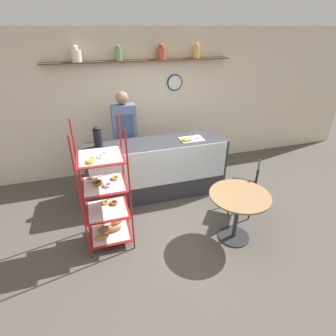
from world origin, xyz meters
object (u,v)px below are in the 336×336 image
object	(u,v)px
pastry_rack	(106,198)
cafe_table	(238,205)
coffee_carafe	(98,137)
donut_tray_counter	(191,139)
cafe_chair	(249,183)
person_worker	(125,136)

from	to	relation	value
pastry_rack	cafe_table	world-z (taller)	pastry_rack
cafe_table	coffee_carafe	bearing A→B (deg)	137.80
coffee_carafe	donut_tray_counter	world-z (taller)	coffee_carafe
cafe_chair	coffee_carafe	world-z (taller)	coffee_carafe
person_worker	donut_tray_counter	world-z (taller)	person_worker
donut_tray_counter	cafe_table	bearing A→B (deg)	-83.16
donut_tray_counter	person_worker	bearing A→B (deg)	150.55
pastry_rack	cafe_table	xyz separation A→B (m)	(1.70, -0.48, -0.14)
cafe_table	donut_tray_counter	xyz separation A→B (m)	(-0.16, 1.37, 0.46)
cafe_chair	coffee_carafe	xyz separation A→B (m)	(-2.15, 1.06, 0.60)
person_worker	coffee_carafe	distance (m)	0.67
person_worker	coffee_carafe	size ratio (longest dim) A/B	5.23
cafe_table	person_worker	bearing A→B (deg)	121.55
donut_tray_counter	pastry_rack	bearing A→B (deg)	-149.97
pastry_rack	cafe_chair	distance (m)	2.17
cafe_table	coffee_carafe	xyz separation A→B (m)	(-1.68, 1.52, 0.60)
pastry_rack	cafe_table	size ratio (longest dim) A/B	2.13
cafe_table	cafe_chair	xyz separation A→B (m)	(0.47, 0.47, 0.00)
cafe_chair	donut_tray_counter	world-z (taller)	donut_tray_counter
cafe_table	coffee_carafe	distance (m)	2.35
cafe_table	cafe_chair	size ratio (longest dim) A/B	0.89
person_worker	cafe_table	distance (m)	2.32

